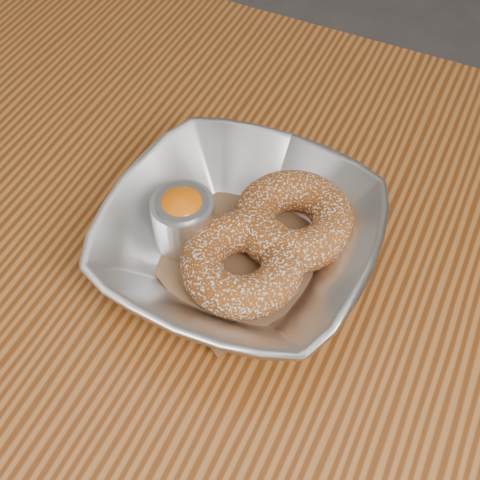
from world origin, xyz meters
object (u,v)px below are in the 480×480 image
at_px(donut_front, 242,264).
at_px(ramekin, 183,219).
at_px(donut_back, 293,220).
at_px(serving_bowl, 240,241).
at_px(table, 288,374).

relative_size(donut_front, ramekin, 1.82).
relative_size(donut_back, ramekin, 1.86).
xyz_separation_m(serving_bowl, ramekin, (-0.05, -0.00, 0.01)).
bearing_deg(donut_back, ramekin, -151.54).
bearing_deg(ramekin, table, -14.98).
relative_size(serving_bowl, donut_back, 2.17).
bearing_deg(table, donut_front, 163.99).
relative_size(table, ramekin, 20.75).
xyz_separation_m(table, serving_bowl, (-0.07, 0.04, 0.13)).
height_order(serving_bowl, donut_back, serving_bowl).
relative_size(donut_back, donut_front, 1.02).
height_order(table, donut_back, donut_back).
distance_m(table, ramekin, 0.18).
bearing_deg(donut_back, donut_front, -108.48).
relative_size(table, serving_bowl, 5.14).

